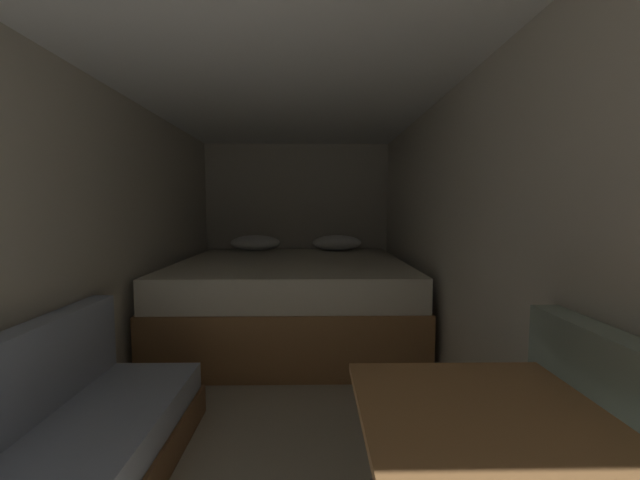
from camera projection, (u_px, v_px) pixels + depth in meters
ground_plane at (280, 412)px, 2.29m from camera, size 6.88×6.88×0.00m
wall_back at (297, 227)px, 4.66m from camera, size 2.34×0.05×2.03m
wall_left at (83, 247)px, 2.19m from camera, size 0.05×4.88×2.03m
wall_right at (471, 247)px, 2.22m from camera, size 0.05×4.88×2.03m
ceiling_slab at (277, 65)px, 2.12m from camera, size 2.34×4.88×0.05m
bed at (293, 297)px, 3.64m from camera, size 2.12×2.04×0.93m
dinette_table at (491, 466)px, 0.88m from camera, size 0.61×0.68×0.74m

